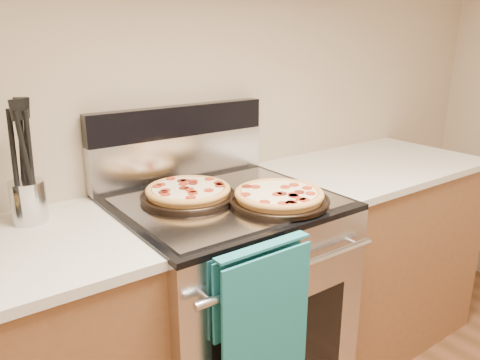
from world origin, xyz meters
TOP-DOWN VIEW (x-y plane):
  - wall_back at (0.00, 2.00)m, footprint 4.00×0.00m
  - range_body at (0.00, 1.65)m, footprint 0.76×0.68m
  - oven_window at (0.00, 1.31)m, footprint 0.56×0.01m
  - cooktop at (0.00, 1.65)m, footprint 0.76×0.68m
  - backsplash_lower at (0.00, 1.96)m, footprint 0.76×0.06m
  - backsplash_upper at (0.00, 1.96)m, footprint 0.76×0.06m
  - oven_handle at (0.00, 1.27)m, footprint 0.70×0.03m
  - dish_towel at (-0.12, 1.27)m, footprint 0.32×0.05m
  - foil_sheet at (0.00, 1.62)m, footprint 0.70×0.55m
  - cabinet_right at (0.88, 1.68)m, footprint 1.00×0.62m
  - countertop_right at (0.88, 1.68)m, footprint 1.02×0.64m
  - pepperoni_pizza_back at (-0.11, 1.72)m, footprint 0.43×0.43m
  - pepperoni_pizza_front at (0.12, 1.49)m, footprint 0.37×0.37m
  - utensil_crock at (-0.61, 1.86)m, footprint 0.11×0.11m

SIDE VIEW (x-z plane):
  - cabinet_right at x=0.88m, z-range 0.00..0.88m
  - range_body at x=0.00m, z-range 0.00..0.90m
  - oven_window at x=0.00m, z-range 0.25..0.65m
  - dish_towel at x=-0.12m, z-range 0.49..0.91m
  - oven_handle at x=0.00m, z-range 0.79..0.81m
  - countertop_right at x=0.88m, z-range 0.88..0.91m
  - cooktop at x=0.00m, z-range 0.90..0.92m
  - foil_sheet at x=0.00m, z-range 0.92..0.93m
  - pepperoni_pizza_back at x=-0.11m, z-range 0.93..0.97m
  - pepperoni_pizza_front at x=0.12m, z-range 0.93..0.97m
  - utensil_crock at x=-0.61m, z-range 0.91..1.05m
  - backsplash_lower at x=0.00m, z-range 0.92..1.10m
  - backsplash_upper at x=0.00m, z-range 1.10..1.22m
  - wall_back at x=0.00m, z-range -0.65..3.35m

